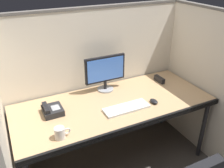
{
  "coord_description": "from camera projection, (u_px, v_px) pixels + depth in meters",
  "views": [
    {
      "loc": [
        -0.89,
        -1.45,
        1.95
      ],
      "look_at": [
        0.0,
        0.35,
        0.92
      ],
      "focal_mm": 38.45,
      "sensor_mm": 36.0,
      "label": 1
    }
  ],
  "objects": [
    {
      "name": "computer_mouse",
      "position": [
        154.0,
        101.0,
        2.29
      ],
      "size": [
        0.06,
        0.1,
        0.04
      ],
      "color": "black",
      "rests_on": "desk"
    },
    {
      "name": "cubicle_partition_rear",
      "position": [
        96.0,
        80.0,
        2.63
      ],
      "size": [
        2.21,
        0.06,
        1.57
      ],
      "color": "beige",
      "rests_on": "ground"
    },
    {
      "name": "cubicle_partition_right",
      "position": [
        201.0,
        82.0,
        2.59
      ],
      "size": [
        0.06,
        1.41,
        1.57
      ],
      "color": "beige",
      "rests_on": "ground"
    },
    {
      "name": "cubicle_partition_left",
      "position": [
        3.0,
        134.0,
        1.81
      ],
      "size": [
        0.06,
        1.41,
        1.57
      ],
      "color": "beige",
      "rests_on": "ground"
    },
    {
      "name": "desk",
      "position": [
        115.0,
        108.0,
        2.31
      ],
      "size": [
        1.9,
        0.8,
        0.74
      ],
      "color": "tan",
      "rests_on": "ground"
    },
    {
      "name": "coffee_mug",
      "position": [
        60.0,
        133.0,
        1.82
      ],
      "size": [
        0.13,
        0.08,
        0.09
      ],
      "color": "silver",
      "rests_on": "desk"
    },
    {
      "name": "red_stapler",
      "position": [
        159.0,
        79.0,
        2.69
      ],
      "size": [
        0.04,
        0.15,
        0.06
      ],
      "primitive_type": "cube",
      "color": "black",
      "rests_on": "desk"
    },
    {
      "name": "keyboard_main",
      "position": [
        126.0,
        108.0,
        2.2
      ],
      "size": [
        0.43,
        0.15,
        0.02
      ],
      "primitive_type": "cube",
      "color": "silver",
      "rests_on": "desk"
    },
    {
      "name": "desk_phone",
      "position": [
        52.0,
        110.0,
        2.13
      ],
      "size": [
        0.17,
        0.19,
        0.09
      ],
      "color": "black",
      "rests_on": "desk"
    },
    {
      "name": "monitor_center",
      "position": [
        105.0,
        71.0,
        2.44
      ],
      "size": [
        0.43,
        0.17,
        0.37
      ],
      "color": "gray",
      "rests_on": "desk"
    }
  ]
}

